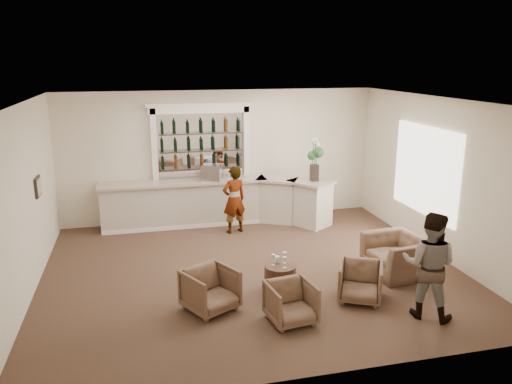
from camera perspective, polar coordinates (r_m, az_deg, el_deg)
ground at (r=9.96m, az=-0.47°, el=-8.95°), size 8.00×8.00×0.00m
room_shell at (r=9.98m, az=-0.52°, el=5.16°), size 8.04×7.02×3.32m
bar_counter at (r=12.51m, az=-4.33°, el=-1.15°), size 5.72×1.80×1.14m
back_bar_alcove at (r=12.54m, az=-6.29°, el=5.68°), size 2.64×0.25×3.00m
cocktail_table at (r=9.04m, az=2.77°, el=-9.83°), size 0.57×0.57×0.50m
sommelier at (r=11.82m, az=-2.53°, el=-0.89°), size 0.67×0.53×1.62m
guest at (r=8.44m, az=19.18°, el=-7.91°), size 1.08×1.06×1.76m
armchair_left at (r=8.41m, az=-5.24°, el=-11.08°), size 1.05×1.05×0.72m
armchair_center at (r=8.06m, az=4.02°, el=-12.52°), size 0.79×0.81×0.65m
armchair_right at (r=8.88m, az=11.83°, el=-10.02°), size 0.98×0.99×0.67m
armchair_far at (r=10.06m, az=15.79°, el=-7.01°), size 1.12×1.25×0.74m
espresso_machine at (r=12.27m, az=-5.13°, el=2.21°), size 0.55×0.50×0.40m
flower_vase at (r=12.22m, az=6.73°, el=4.02°), size 0.28×0.28×1.06m
wine_glass_bar_left at (r=12.44m, az=-3.10°, el=1.97°), size 0.07×0.07×0.21m
wine_glass_bar_right at (r=12.40m, az=-3.11°, el=1.93°), size 0.07×0.07×0.21m
wine_glass_tbl_a at (r=8.89m, az=2.00°, el=-7.76°), size 0.07×0.07×0.21m
wine_glass_tbl_b at (r=8.99m, az=3.27°, el=-7.51°), size 0.07×0.07×0.21m
wine_glass_tbl_c at (r=8.79m, az=3.29°, el=-8.05°), size 0.07×0.07×0.21m
napkin_holder at (r=9.03m, az=2.42°, el=-7.70°), size 0.08×0.08×0.12m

